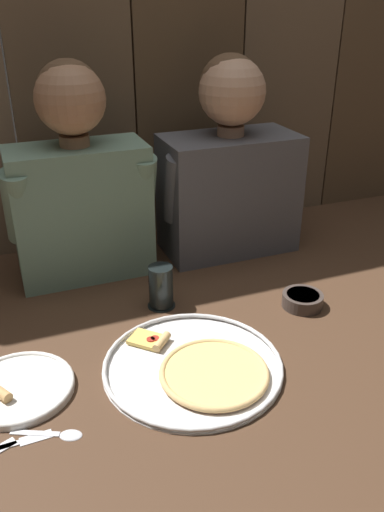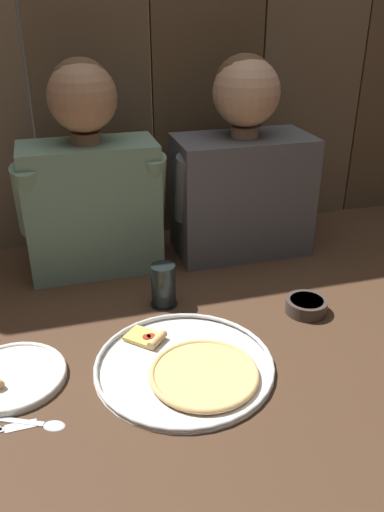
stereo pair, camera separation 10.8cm
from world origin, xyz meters
name	(u,v)px [view 1 (the left image)]	position (x,y,z in m)	size (l,w,h in m)	color
ground_plane	(218,337)	(0.00, 0.00, 0.00)	(3.20, 3.20, 0.00)	#422B1C
pizza_tray	(199,367)	(-0.09, -0.10, 0.01)	(0.40, 0.40, 0.03)	silver
dinner_plate	(18,388)	(-0.47, -0.02, 0.01)	(0.23, 0.23, 0.03)	white
drinking_glass	(161,287)	(-0.08, 0.19, 0.06)	(0.07, 0.07, 0.12)	black
dipping_bowl	(303,299)	(0.27, 0.05, 0.02)	(0.11, 0.11, 0.04)	#3D332D
table_knife	(11,445)	(-0.50, -0.17, 0.00)	(0.16, 0.02, 0.01)	silver
table_spoon	(59,433)	(-0.41, -0.18, 0.00)	(0.13, 0.08, 0.01)	silver
diner_left	(79,181)	(-0.23, 0.45, 0.28)	(0.41, 0.21, 0.60)	slate
diner_right	(230,167)	(0.23, 0.45, 0.27)	(0.45, 0.22, 0.60)	#4C4C51
wooden_backdrop_wall	(130,6)	(0.00, 0.67, 0.71)	(2.19, 0.03, 1.42)	brown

